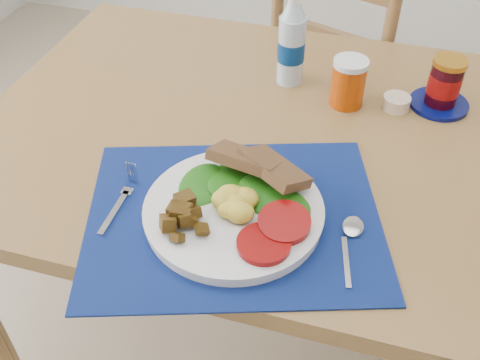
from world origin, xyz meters
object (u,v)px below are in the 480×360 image
at_px(chair_far, 341,63).
at_px(juice_glass, 348,84).
at_px(jam_on_saucer, 444,86).
at_px(water_bottle, 291,45).
at_px(breakfast_plate, 229,208).

relative_size(chair_far, juice_glass, 10.76).
bearing_deg(jam_on_saucer, water_bottle, 178.56).
bearing_deg(juice_glass, jam_on_saucer, 13.63).
relative_size(breakfast_plate, water_bottle, 1.47).
relative_size(breakfast_plate, juice_glass, 3.04).
bearing_deg(jam_on_saucer, breakfast_plate, -126.75).
bearing_deg(jam_on_saucer, chair_far, 120.05).
distance_m(chair_far, jam_on_saucer, 0.58).
distance_m(chair_far, juice_glass, 0.56).
distance_m(water_bottle, jam_on_saucer, 0.34).
height_order(chair_far, jam_on_saucer, chair_far).
height_order(chair_far, juice_glass, chair_far).
relative_size(chair_far, breakfast_plate, 3.54).
bearing_deg(chair_far, jam_on_saucer, 140.03).
distance_m(breakfast_plate, juice_glass, 0.44).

